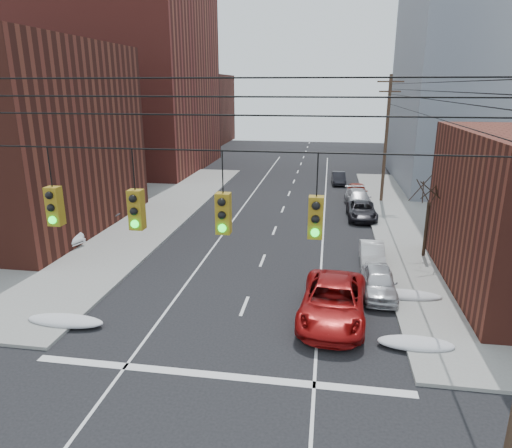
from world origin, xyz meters
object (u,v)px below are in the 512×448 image
(red_pickup, at_px, (333,302))
(parked_car_a, at_px, (379,282))
(lot_car_d, at_px, (80,197))
(parked_car_d, at_px, (358,199))
(parked_car_b, at_px, (372,254))
(lot_car_b, at_px, (89,211))
(lot_car_c, at_px, (48,202))
(lot_car_a, at_px, (55,234))
(parked_car_c, at_px, (362,211))
(parked_car_e, at_px, (357,192))
(parked_car_f, at_px, (339,178))

(red_pickup, distance_m, parked_car_a, 3.65)
(lot_car_d, bearing_deg, parked_car_d, -58.94)
(parked_car_b, relative_size, lot_car_b, 0.80)
(parked_car_a, distance_m, lot_car_c, 27.74)
(parked_car_d, xyz_separation_m, lot_car_d, (-23.68, -3.84, 0.18))
(red_pickup, bearing_deg, lot_car_a, 162.09)
(parked_car_c, bearing_deg, red_pickup, -99.42)
(red_pickup, xyz_separation_m, parked_car_b, (2.28, 6.95, -0.22))
(red_pickup, xyz_separation_m, parked_car_d, (2.22, 20.52, -0.13))
(red_pickup, xyz_separation_m, parked_car_e, (2.28, 23.13, -0.11))
(red_pickup, bearing_deg, parked_car_e, 88.17)
(parked_car_b, height_order, parked_car_c, parked_car_c)
(parked_car_d, bearing_deg, parked_car_f, 93.87)
(lot_car_a, xyz_separation_m, lot_car_b, (-0.60, 5.49, 0.00))
(red_pickup, distance_m, parked_car_f, 30.03)
(parked_car_e, xyz_separation_m, lot_car_c, (-25.24, -8.78, 0.19))
(lot_car_a, xyz_separation_m, lot_car_c, (-5.09, 7.24, 0.11))
(lot_car_d, bearing_deg, parked_car_b, -90.42)
(parked_car_a, distance_m, parked_car_f, 27.22)
(parked_car_e, bearing_deg, lot_car_a, -142.51)
(parked_car_b, relative_size, parked_car_d, 0.77)
(parked_car_e, distance_m, lot_car_c, 26.73)
(red_pickup, bearing_deg, lot_car_c, 151.80)
(lot_car_b, bearing_deg, parked_car_a, -109.45)
(parked_car_d, xyz_separation_m, parked_car_e, (0.06, 2.61, 0.02))
(parked_car_b, bearing_deg, lot_car_c, 164.90)
(lot_car_b, bearing_deg, parked_car_e, -57.37)
(parked_car_a, height_order, parked_car_e, parked_car_e)
(parked_car_b, relative_size, parked_car_f, 1.00)
(parked_car_c, distance_m, parked_car_d, 3.76)
(parked_car_c, xyz_separation_m, parked_car_f, (-1.60, 13.26, -0.02))
(parked_car_e, relative_size, lot_car_c, 0.81)
(red_pickup, height_order, lot_car_a, red_pickup)
(parked_car_f, height_order, lot_car_b, lot_car_b)
(parked_car_b, bearing_deg, parked_car_a, -88.77)
(parked_car_a, bearing_deg, lot_car_d, 150.39)
(parked_car_d, bearing_deg, parked_car_e, 83.42)
(lot_car_c, bearing_deg, parked_car_a, -108.80)
(parked_car_d, distance_m, parked_car_e, 2.61)
(parked_car_b, height_order, parked_car_e, parked_car_e)
(parked_car_c, relative_size, parked_car_f, 1.22)
(lot_car_d, bearing_deg, lot_car_b, -121.89)
(parked_car_b, distance_m, parked_car_c, 9.80)
(lot_car_a, relative_size, lot_car_d, 0.91)
(parked_car_b, distance_m, lot_car_a, 20.16)
(parked_car_d, height_order, lot_car_d, lot_car_d)
(parked_car_a, relative_size, parked_car_d, 0.82)
(lot_car_a, bearing_deg, parked_car_d, -36.65)
(parked_car_d, bearing_deg, red_pickup, -101.54)
(parked_car_a, xyz_separation_m, parked_car_d, (-0.06, 17.67, 0.03))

